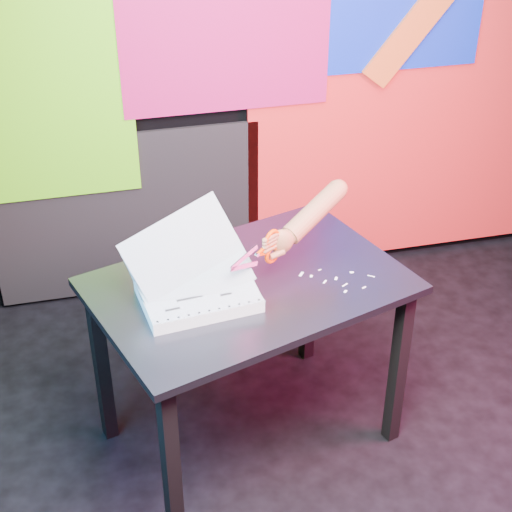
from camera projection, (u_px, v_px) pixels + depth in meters
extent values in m
cube|color=black|center=(375.00, 479.00, 2.99)|extent=(3.00, 3.00, 0.01)
cube|color=black|center=(278.00, 16.00, 3.49)|extent=(3.00, 0.01, 2.70)
cube|color=red|center=(405.00, 111.00, 3.87)|extent=(1.60, 0.02, 1.60)
cube|color=#BB155A|center=(226.00, 23.00, 3.40)|extent=(0.95, 0.02, 0.80)
cube|color=#66E116|center=(45.00, 94.00, 3.38)|extent=(0.75, 0.02, 1.00)
cube|color=black|center=(128.00, 215.00, 3.80)|extent=(1.30, 0.02, 0.85)
cube|color=black|center=(171.00, 468.00, 2.56)|extent=(0.06, 0.06, 0.72)
cube|color=black|center=(102.00, 366.00, 2.99)|extent=(0.06, 0.06, 0.72)
cube|color=black|center=(398.00, 368.00, 2.98)|extent=(0.06, 0.06, 0.72)
cube|color=black|center=(308.00, 291.00, 3.42)|extent=(0.06, 0.06, 0.72)
cube|color=#26272B|center=(249.00, 286.00, 2.79)|extent=(1.25, 1.01, 0.03)
cube|color=silver|center=(198.00, 295.00, 2.67)|extent=(0.41, 0.32, 0.05)
cube|color=silver|center=(198.00, 290.00, 2.66)|extent=(0.41, 0.32, 0.00)
cube|color=silver|center=(198.00, 289.00, 2.66)|extent=(0.41, 0.31, 0.12)
cube|color=silver|center=(194.00, 281.00, 2.66)|extent=(0.43, 0.29, 0.20)
cube|color=silver|center=(189.00, 267.00, 2.64)|extent=(0.44, 0.26, 0.28)
cube|color=silver|center=(185.00, 254.00, 2.63)|extent=(0.45, 0.22, 0.33)
cylinder|color=black|center=(158.00, 322.00, 2.51)|extent=(0.01, 0.01, 0.00)
cylinder|color=black|center=(168.00, 320.00, 2.52)|extent=(0.01, 0.01, 0.00)
cylinder|color=black|center=(178.00, 317.00, 2.53)|extent=(0.01, 0.01, 0.00)
cylinder|color=black|center=(189.00, 315.00, 2.54)|extent=(0.01, 0.01, 0.00)
cylinder|color=black|center=(199.00, 313.00, 2.55)|extent=(0.01, 0.01, 0.00)
cylinder|color=black|center=(209.00, 311.00, 2.56)|extent=(0.01, 0.01, 0.00)
cylinder|color=black|center=(219.00, 308.00, 2.57)|extent=(0.01, 0.01, 0.00)
cylinder|color=black|center=(229.00, 306.00, 2.58)|extent=(0.01, 0.01, 0.00)
cylinder|color=black|center=(239.00, 304.00, 2.59)|extent=(0.01, 0.01, 0.00)
cylinder|color=black|center=(249.00, 302.00, 2.60)|extent=(0.01, 0.01, 0.00)
cylinder|color=black|center=(259.00, 300.00, 2.61)|extent=(0.01, 0.01, 0.00)
cylinder|color=black|center=(139.00, 279.00, 2.71)|extent=(0.01, 0.01, 0.00)
cylinder|color=black|center=(149.00, 278.00, 2.72)|extent=(0.01, 0.01, 0.00)
cylinder|color=black|center=(159.00, 276.00, 2.73)|extent=(0.01, 0.01, 0.00)
cylinder|color=black|center=(168.00, 274.00, 2.74)|extent=(0.01, 0.01, 0.00)
cylinder|color=black|center=(178.00, 272.00, 2.75)|extent=(0.01, 0.01, 0.00)
cylinder|color=black|center=(187.00, 270.00, 2.76)|extent=(0.01, 0.01, 0.00)
cylinder|color=black|center=(197.00, 268.00, 2.77)|extent=(0.01, 0.01, 0.00)
cylinder|color=black|center=(206.00, 266.00, 2.78)|extent=(0.01, 0.01, 0.00)
cylinder|color=black|center=(215.00, 264.00, 2.79)|extent=(0.01, 0.01, 0.00)
cylinder|color=black|center=(224.00, 262.00, 2.80)|extent=(0.01, 0.01, 0.00)
cylinder|color=black|center=(234.00, 261.00, 2.81)|extent=(0.01, 0.01, 0.00)
cube|color=black|center=(168.00, 287.00, 2.67)|extent=(0.07, 0.02, 0.00)
cube|color=black|center=(201.00, 283.00, 2.69)|extent=(0.05, 0.02, 0.00)
cube|color=black|center=(190.00, 298.00, 2.62)|extent=(0.09, 0.02, 0.00)
cube|color=black|center=(226.00, 294.00, 2.64)|extent=(0.04, 0.02, 0.00)
cube|color=black|center=(172.00, 309.00, 2.56)|extent=(0.05, 0.02, 0.00)
cube|color=black|center=(205.00, 274.00, 2.74)|extent=(0.06, 0.02, 0.00)
cube|color=silver|center=(244.00, 258.00, 2.61)|extent=(0.11, 0.07, 0.05)
cube|color=silver|center=(244.00, 266.00, 2.63)|extent=(0.11, 0.07, 0.05)
cylinder|color=silver|center=(257.00, 255.00, 2.66)|extent=(0.02, 0.02, 0.01)
cube|color=#FF3400|center=(262.00, 254.00, 2.68)|extent=(0.05, 0.03, 0.02)
cube|color=#FF3400|center=(262.00, 250.00, 2.67)|extent=(0.05, 0.03, 0.02)
torus|color=#FF3400|center=(272.00, 238.00, 2.69)|extent=(0.07, 0.05, 0.07)
torus|color=#FF3400|center=(272.00, 254.00, 2.72)|extent=(0.07, 0.05, 0.07)
ellipsoid|color=#9D583A|center=(281.00, 242.00, 2.73)|extent=(0.09, 0.05, 0.09)
cylinder|color=#9D583A|center=(272.00, 247.00, 2.71)|extent=(0.07, 0.05, 0.02)
cylinder|color=#9D583A|center=(272.00, 243.00, 2.70)|extent=(0.06, 0.05, 0.02)
cylinder|color=#9D583A|center=(272.00, 240.00, 2.69)|extent=(0.06, 0.05, 0.02)
cylinder|color=#9D583A|center=(272.00, 236.00, 2.68)|extent=(0.05, 0.04, 0.02)
cylinder|color=#9D583A|center=(277.00, 254.00, 2.73)|extent=(0.06, 0.04, 0.03)
cylinder|color=#9D583A|center=(290.00, 236.00, 2.76)|extent=(0.08, 0.08, 0.06)
cylinder|color=#9D583A|center=(315.00, 212.00, 2.81)|extent=(0.28, 0.22, 0.16)
sphere|color=#9D583A|center=(338.00, 189.00, 2.87)|extent=(0.07, 0.07, 0.07)
cube|color=white|center=(301.00, 274.00, 2.82)|extent=(0.03, 0.03, 0.00)
cube|color=white|center=(311.00, 276.00, 2.81)|extent=(0.01, 0.02, 0.00)
cube|color=white|center=(336.00, 279.00, 2.80)|extent=(0.02, 0.02, 0.00)
cube|color=white|center=(325.00, 282.00, 2.78)|extent=(0.02, 0.02, 0.00)
cube|color=white|center=(320.00, 270.00, 2.85)|extent=(0.01, 0.01, 0.00)
cube|color=white|center=(371.00, 276.00, 2.81)|extent=(0.02, 0.02, 0.00)
cube|color=white|center=(345.00, 285.00, 2.76)|extent=(0.03, 0.02, 0.00)
cube|color=white|center=(345.00, 291.00, 2.73)|extent=(0.02, 0.02, 0.00)
cube|color=white|center=(364.00, 287.00, 2.75)|extent=(0.02, 0.01, 0.00)
cube|color=white|center=(352.00, 272.00, 2.83)|extent=(0.02, 0.01, 0.00)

